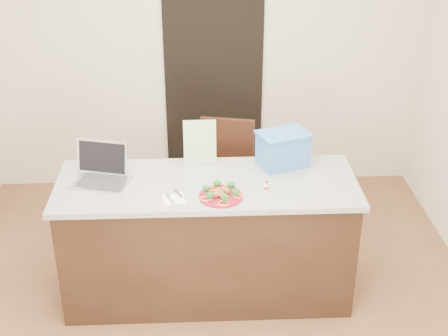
{
  "coord_description": "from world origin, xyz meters",
  "views": [
    {
      "loc": [
        -0.05,
        -3.48,
        2.95
      ],
      "look_at": [
        0.11,
        0.2,
        1.05
      ],
      "focal_mm": 50.0,
      "sensor_mm": 36.0,
      "label": 1
    }
  ],
  "objects_px": {
    "yogurt_bottle": "(266,187)",
    "blue_box": "(283,149)",
    "laptop": "(102,170)",
    "napkin": "(174,199)",
    "island": "(208,239)",
    "plate": "(221,196)",
    "chair": "(228,173)"
  },
  "relations": [
    {
      "from": "plate",
      "to": "blue_box",
      "type": "distance_m",
      "value": 0.66
    },
    {
      "from": "napkin",
      "to": "blue_box",
      "type": "height_order",
      "value": "blue_box"
    },
    {
      "from": "island",
      "to": "laptop",
      "type": "bearing_deg",
      "value": 174.11
    },
    {
      "from": "chair",
      "to": "yogurt_bottle",
      "type": "bearing_deg",
      "value": -65.86
    },
    {
      "from": "island",
      "to": "chair",
      "type": "xyz_separation_m",
      "value": [
        0.18,
        0.81,
        0.11
      ]
    },
    {
      "from": "plate",
      "to": "laptop",
      "type": "xyz_separation_m",
      "value": [
        -0.8,
        0.29,
        0.06
      ]
    },
    {
      "from": "laptop",
      "to": "chair",
      "type": "distance_m",
      "value": 1.24
    },
    {
      "from": "plate",
      "to": "yogurt_bottle",
      "type": "relative_size",
      "value": 4.22
    },
    {
      "from": "yogurt_bottle",
      "to": "blue_box",
      "type": "distance_m",
      "value": 0.42
    },
    {
      "from": "napkin",
      "to": "chair",
      "type": "bearing_deg",
      "value": 68.45
    },
    {
      "from": "napkin",
      "to": "yogurt_bottle",
      "type": "height_order",
      "value": "yogurt_bottle"
    },
    {
      "from": "plate",
      "to": "chair",
      "type": "relative_size",
      "value": 0.29
    },
    {
      "from": "napkin",
      "to": "laptop",
      "type": "distance_m",
      "value": 0.58
    },
    {
      "from": "plate",
      "to": "yogurt_bottle",
      "type": "xyz_separation_m",
      "value": [
        0.31,
        0.08,
        0.02
      ]
    },
    {
      "from": "napkin",
      "to": "laptop",
      "type": "relative_size",
      "value": 0.33
    },
    {
      "from": "plate",
      "to": "chair",
      "type": "height_order",
      "value": "chair"
    },
    {
      "from": "island",
      "to": "blue_box",
      "type": "xyz_separation_m",
      "value": [
        0.55,
        0.25,
        0.58
      ]
    },
    {
      "from": "napkin",
      "to": "yogurt_bottle",
      "type": "distance_m",
      "value": 0.62
    },
    {
      "from": "chair",
      "to": "napkin",
      "type": "bearing_deg",
      "value": -99.88
    },
    {
      "from": "laptop",
      "to": "blue_box",
      "type": "distance_m",
      "value": 1.28
    },
    {
      "from": "island",
      "to": "blue_box",
      "type": "bearing_deg",
      "value": 24.09
    },
    {
      "from": "laptop",
      "to": "napkin",
      "type": "bearing_deg",
      "value": -15.89
    },
    {
      "from": "plate",
      "to": "island",
      "type": "bearing_deg",
      "value": 112.31
    },
    {
      "from": "blue_box",
      "to": "laptop",
      "type": "bearing_deg",
      "value": 166.74
    },
    {
      "from": "island",
      "to": "yogurt_bottle",
      "type": "xyz_separation_m",
      "value": [
        0.39,
        -0.13,
        0.49
      ]
    },
    {
      "from": "yogurt_bottle",
      "to": "laptop",
      "type": "bearing_deg",
      "value": 169.48
    },
    {
      "from": "laptop",
      "to": "island",
      "type": "bearing_deg",
      "value": 8.69
    },
    {
      "from": "blue_box",
      "to": "chair",
      "type": "height_order",
      "value": "blue_box"
    },
    {
      "from": "yogurt_bottle",
      "to": "blue_box",
      "type": "bearing_deg",
      "value": 67.57
    },
    {
      "from": "plate",
      "to": "yogurt_bottle",
      "type": "bearing_deg",
      "value": 14.58
    },
    {
      "from": "plate",
      "to": "blue_box",
      "type": "height_order",
      "value": "blue_box"
    },
    {
      "from": "laptop",
      "to": "plate",
      "type": "bearing_deg",
      "value": -4.98
    }
  ]
}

